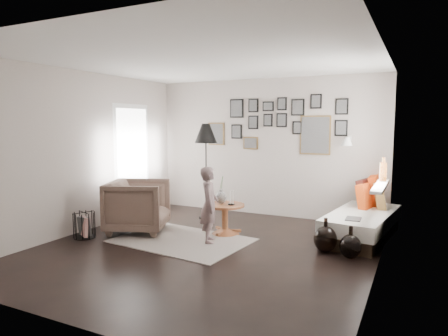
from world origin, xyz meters
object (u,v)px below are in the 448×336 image
at_px(vase, 221,195).
at_px(child, 209,205).
at_px(armchair, 138,206).
at_px(demijohn_small, 350,246).
at_px(daybed, 363,220).
at_px(magazine_basket, 84,225).
at_px(demijohn_large, 325,239).
at_px(floor_lamp, 206,137).
at_px(pedestal_table, 225,220).

height_order(vase, child, child).
distance_m(armchair, demijohn_small, 3.34).
xyz_separation_m(daybed, magazine_basket, (-3.86, -1.93, -0.08)).
distance_m(vase, magazine_basket, 2.17).
height_order(daybed, demijohn_large, daybed).
bearing_deg(vase, magazine_basket, -147.23).
height_order(vase, daybed, vase).
xyz_separation_m(daybed, floor_lamp, (-2.78, 0.03, 1.24)).
bearing_deg(demijohn_large, armchair, -174.66).
height_order(magazine_basket, demijohn_small, demijohn_small).
xyz_separation_m(vase, demijohn_small, (2.06, -0.33, -0.46)).
bearing_deg(pedestal_table, magazine_basket, -148.80).
xyz_separation_m(vase, magazine_basket, (-1.79, -1.15, -0.43)).
distance_m(armchair, child, 1.34).
height_order(magazine_basket, child, child).
height_order(demijohn_large, child, child).
xyz_separation_m(pedestal_table, child, (-0.01, -0.50, 0.34)).
relative_size(daybed, demijohn_small, 4.46).
bearing_deg(floor_lamp, pedestal_table, -46.12).
relative_size(demijohn_large, demijohn_small, 1.10).
relative_size(daybed, floor_lamp, 1.10).
bearing_deg(floor_lamp, armchair, -113.05).
xyz_separation_m(floor_lamp, demijohn_small, (2.77, -1.14, -1.35)).
bearing_deg(armchair, demijohn_small, -109.94).
xyz_separation_m(demijohn_small, child, (-1.99, -0.18, 0.40)).
height_order(daybed, floor_lamp, floor_lamp).
distance_m(pedestal_table, daybed, 2.14).
distance_m(pedestal_table, magazine_basket, 2.18).
bearing_deg(daybed, demijohn_large, -102.39).
height_order(armchair, magazine_basket, armchair).
relative_size(daybed, magazine_basket, 4.75).
height_order(daybed, child, child).
bearing_deg(floor_lamp, child, -59.45).
height_order(floor_lamp, magazine_basket, floor_lamp).
bearing_deg(vase, child, -82.68).
relative_size(pedestal_table, armchair, 0.67).
relative_size(magazine_basket, demijohn_large, 0.85).
height_order(pedestal_table, magazine_basket, pedestal_table).
height_order(pedestal_table, demijohn_large, pedestal_table).
bearing_deg(daybed, magazine_basket, -145.88).
distance_m(vase, armchair, 1.37).
bearing_deg(armchair, pedestal_table, -93.31).
distance_m(daybed, demijohn_large, 1.06).
bearing_deg(daybed, armchair, -151.60).
relative_size(floor_lamp, magazine_basket, 4.33).
distance_m(magazine_basket, child, 2.00).
xyz_separation_m(vase, demijohn_large, (1.71, -0.21, -0.44)).
height_order(pedestal_table, floor_lamp, floor_lamp).
relative_size(floor_lamp, demijohn_small, 4.06).
height_order(armchair, demijohn_small, armchair).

